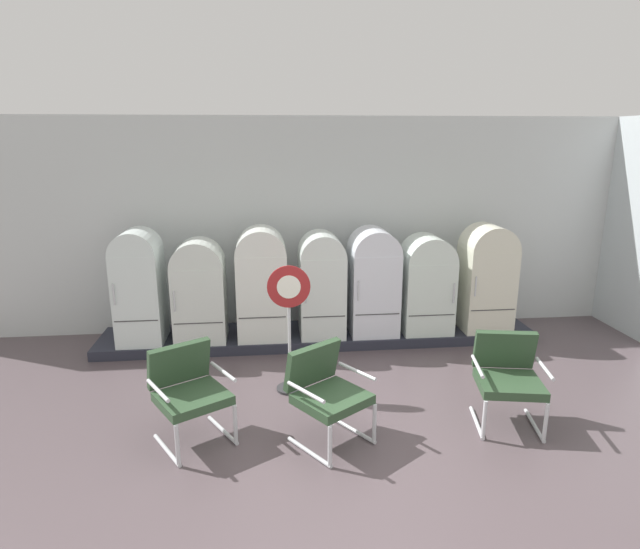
{
  "coord_description": "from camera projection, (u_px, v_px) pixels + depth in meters",
  "views": [
    {
      "loc": [
        -0.73,
        -4.11,
        2.89
      ],
      "look_at": [
        -0.01,
        2.75,
        1.06
      ],
      "focal_mm": 29.46,
      "sensor_mm": 36.0,
      "label": 1
    }
  ],
  "objects": [
    {
      "name": "display_plinth",
      "position": [
        319.0,
        335.0,
        7.65
      ],
      "size": [
        6.22,
        0.95,
        0.14
      ],
      "primitive_type": "cube",
      "color": "#272935",
      "rests_on": "ground"
    },
    {
      "name": "refrigerator_4",
      "position": [
        373.0,
        278.0,
        7.42
      ],
      "size": [
        0.67,
        0.72,
        1.51
      ],
      "color": "white",
      "rests_on": "display_plinth"
    },
    {
      "name": "refrigerator_0",
      "position": [
        139.0,
        283.0,
        7.07
      ],
      "size": [
        0.61,
        0.67,
        1.56
      ],
      "color": "white",
      "rests_on": "display_plinth"
    },
    {
      "name": "refrigerator_2",
      "position": [
        262.0,
        280.0,
        7.24
      ],
      "size": [
        0.68,
        0.68,
        1.55
      ],
      "color": "white",
      "rests_on": "display_plinth"
    },
    {
      "name": "refrigerator_6",
      "position": [
        486.0,
        275.0,
        7.55
      ],
      "size": [
        0.69,
        0.65,
        1.54
      ],
      "color": "silver",
      "rests_on": "display_plinth"
    },
    {
      "name": "refrigerator_1",
      "position": [
        199.0,
        288.0,
        7.14
      ],
      "size": [
        0.7,
        0.61,
        1.41
      ],
      "color": "silver",
      "rests_on": "display_plinth"
    },
    {
      "name": "sign_stand",
      "position": [
        289.0,
        329.0,
        5.96
      ],
      "size": [
        0.48,
        0.32,
        1.51
      ],
      "color": "#2D2D30",
      "rests_on": "ground"
    },
    {
      "name": "refrigerator_5",
      "position": [
        426.0,
        282.0,
        7.49
      ],
      "size": [
        0.71,
        0.66,
        1.4
      ],
      "color": "silver",
      "rests_on": "display_plinth"
    },
    {
      "name": "back_wall",
      "position": [
        315.0,
        225.0,
        7.87
      ],
      "size": [
        11.76,
        0.12,
        3.17
      ],
      "color": "silver",
      "rests_on": "ground"
    },
    {
      "name": "refrigerator_3",
      "position": [
        322.0,
        281.0,
        7.34
      ],
      "size": [
        0.62,
        0.69,
        1.47
      ],
      "color": "silver",
      "rests_on": "display_plinth"
    },
    {
      "name": "ground",
      "position": [
        353.0,
        466.0,
        4.77
      ],
      "size": [
        12.0,
        10.0,
        0.05
      ],
      "primitive_type": "cube",
      "color": "#524549"
    },
    {
      "name": "armchair_center",
      "position": [
        326.0,
        389.0,
        5.03
      ],
      "size": [
        0.89,
        0.91,
        0.94
      ],
      "color": "silver",
      "rests_on": "ground"
    },
    {
      "name": "armchair_left",
      "position": [
        189.0,
        388.0,
        5.05
      ],
      "size": [
        0.88,
        0.89,
        0.94
      ],
      "color": "silver",
      "rests_on": "ground"
    },
    {
      "name": "armchair_right",
      "position": [
        508.0,
        374.0,
        5.35
      ],
      "size": [
        0.77,
        0.77,
        0.94
      ],
      "color": "silver",
      "rests_on": "ground"
    }
  ]
}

